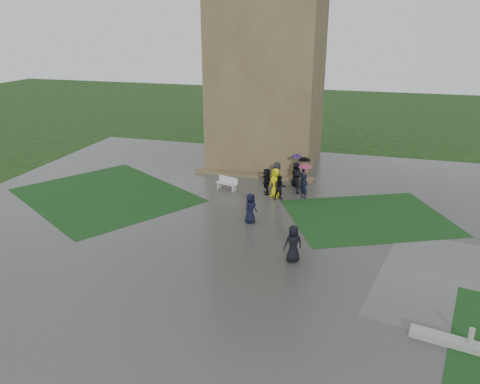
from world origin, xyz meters
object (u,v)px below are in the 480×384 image
(bench, at_px, (227,183))
(pedestrian_near, at_px, (293,244))
(pedestrian_mid, at_px, (250,208))
(tower, at_px, (269,48))

(bench, distance_m, pedestrian_near, 10.85)
(pedestrian_mid, bearing_deg, pedestrian_near, -115.79)
(pedestrian_mid, relative_size, pedestrian_near, 0.96)
(bench, xyz_separation_m, pedestrian_near, (6.14, -8.93, 0.46))
(pedestrian_mid, bearing_deg, bench, 56.15)
(tower, bearing_deg, pedestrian_near, -72.81)
(tower, distance_m, pedestrian_near, 19.12)
(pedestrian_mid, height_order, pedestrian_near, pedestrian_near)
(bench, bearing_deg, tower, 98.71)
(tower, height_order, pedestrian_near, tower)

